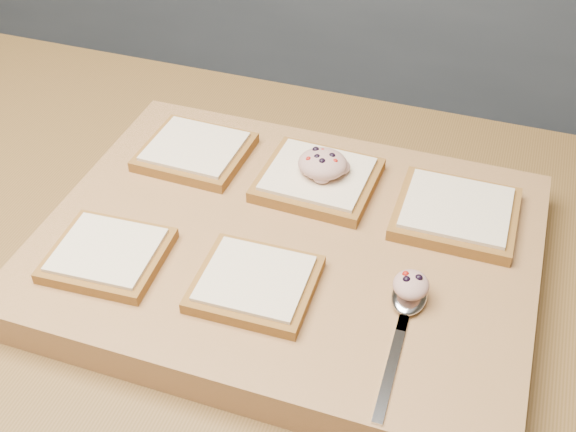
# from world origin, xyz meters

# --- Properties ---
(back_counter) EXTENTS (3.60, 0.62, 0.94)m
(back_counter) POSITION_xyz_m (0.00, 1.43, 0.47)
(back_counter) COLOR slate
(back_counter) RESTS_ON ground
(cutting_board) EXTENTS (0.51, 0.39, 0.04)m
(cutting_board) POSITION_xyz_m (0.01, 0.04, 0.92)
(cutting_board) COLOR #BA7E4F
(cutting_board) RESTS_ON island_counter
(bread_far_left) EXTENTS (0.12, 0.11, 0.02)m
(bread_far_left) POSITION_xyz_m (-0.14, 0.14, 0.95)
(bread_far_left) COLOR brown
(bread_far_left) RESTS_ON cutting_board
(bread_far_center) EXTENTS (0.13, 0.12, 0.02)m
(bread_far_center) POSITION_xyz_m (0.01, 0.13, 0.95)
(bread_far_center) COLOR brown
(bread_far_center) RESTS_ON cutting_board
(bread_far_right) EXTENTS (0.13, 0.12, 0.02)m
(bread_far_right) POSITION_xyz_m (0.17, 0.13, 0.95)
(bread_far_right) COLOR brown
(bread_far_right) RESTS_ON cutting_board
(bread_near_left) EXTENTS (0.12, 0.11, 0.02)m
(bread_near_left) POSITION_xyz_m (-0.15, -0.05, 0.95)
(bread_near_left) COLOR brown
(bread_near_left) RESTS_ON cutting_board
(bread_near_center) EXTENTS (0.12, 0.11, 0.02)m
(bread_near_center) POSITION_xyz_m (0.00, -0.04, 0.95)
(bread_near_center) COLOR brown
(bread_near_center) RESTS_ON cutting_board
(tuna_salad_dollop) EXTENTS (0.06, 0.05, 0.03)m
(tuna_salad_dollop) POSITION_xyz_m (0.02, 0.14, 0.97)
(tuna_salad_dollop) COLOR tan
(tuna_salad_dollop) RESTS_ON bread_far_center
(spoon) EXTENTS (0.04, 0.17, 0.01)m
(spoon) POSITION_xyz_m (0.15, -0.02, 0.95)
(spoon) COLOR silver
(spoon) RESTS_ON cutting_board
(spoon_salad) EXTENTS (0.03, 0.04, 0.02)m
(spoon_salad) POSITION_xyz_m (0.15, -0.01, 0.96)
(spoon_salad) COLOR tan
(spoon_salad) RESTS_ON spoon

